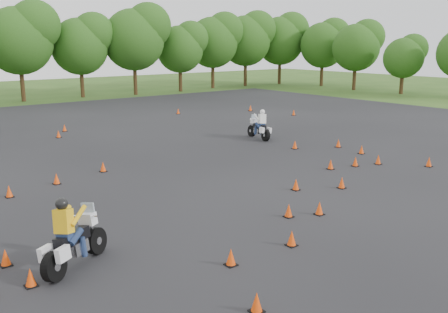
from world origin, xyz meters
TOP-DOWN VIEW (x-y plane):
  - ground at (0.00, 0.00)m, footprint 140.00×140.00m
  - asphalt_pad at (0.00, 6.00)m, footprint 62.00×62.00m
  - treeline at (4.03, 35.81)m, footprint 87.01×32.01m
  - traffic_cones at (-0.55, 5.16)m, footprint 36.93×33.43m
  - rider_yellow at (-8.04, 0.11)m, footprint 2.59×2.00m
  - rider_white at (7.95, 10.67)m, footprint 1.17×2.49m

SIDE VIEW (x-z plane):
  - ground at x=0.00m, z-range 0.00..0.00m
  - asphalt_pad at x=0.00m, z-range 0.01..0.01m
  - traffic_cones at x=-0.55m, z-range 0.01..0.46m
  - rider_white at x=7.95m, z-range 0.00..1.85m
  - rider_yellow at x=-8.04m, z-range 0.00..1.98m
  - treeline at x=4.03m, z-range -0.66..10.05m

